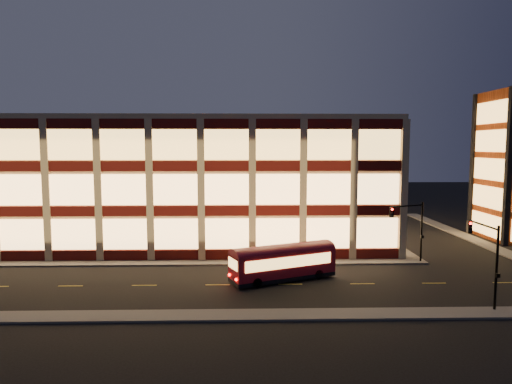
{
  "coord_description": "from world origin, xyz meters",
  "views": [
    {
      "loc": [
        6.24,
        -42.6,
        11.38
      ],
      "look_at": [
        7.52,
        8.0,
        6.27
      ],
      "focal_mm": 32.0,
      "sensor_mm": 36.0,
      "label": 1
    }
  ],
  "objects": [
    {
      "name": "traffic_signal_far",
      "position": [
        22.21,
        0.24,
        4.11
      ],
      "size": [
        3.79,
        1.87,
        6.0
      ],
      "color": "black",
      "rests_on": "ground"
    },
    {
      "name": "traffic_signal_near",
      "position": [
        23.5,
        -11.03,
        4.13
      ],
      "size": [
        0.32,
        4.45,
        6.0
      ],
      "color": "black",
      "rests_on": "ground"
    },
    {
      "name": "office_building",
      "position": [
        -2.91,
        16.91,
        7.25
      ],
      "size": [
        50.45,
        30.45,
        14.5
      ],
      "color": "tan",
      "rests_on": "ground"
    },
    {
      "name": "sidewalk_tower_west",
      "position": [
        34.0,
        17.0,
        0.07
      ],
      "size": [
        2.0,
        30.0,
        0.15
      ],
      "primitive_type": "cube",
      "color": "#514F4C",
      "rests_on": "ground"
    },
    {
      "name": "ground",
      "position": [
        0.0,
        0.0,
        0.0
      ],
      "size": [
        200.0,
        200.0,
        0.0
      ],
      "primitive_type": "plane",
      "color": "black",
      "rests_on": "ground"
    },
    {
      "name": "sidewalk_office_south",
      "position": [
        -3.0,
        1.0,
        0.07
      ],
      "size": [
        54.0,
        2.0,
        0.15
      ],
      "primitive_type": "cube",
      "color": "#514F4C",
      "rests_on": "ground"
    },
    {
      "name": "sidewalk_office_east",
      "position": [
        23.0,
        17.0,
        0.07
      ],
      "size": [
        2.0,
        30.0,
        0.15
      ],
      "primitive_type": "cube",
      "color": "#514F4C",
      "rests_on": "ground"
    },
    {
      "name": "trolley_bus",
      "position": [
        9.49,
        -4.78,
        1.71
      ],
      "size": [
        9.28,
        5.73,
        3.09
      ],
      "rotation": [
        0.0,
        0.0,
        0.41
      ],
      "color": "maroon",
      "rests_on": "ground"
    },
    {
      "name": "sidewalk_near",
      "position": [
        0.0,
        -13.0,
        0.07
      ],
      "size": [
        100.0,
        2.0,
        0.15
      ],
      "primitive_type": "cube",
      "color": "#514F4C",
      "rests_on": "ground"
    }
  ]
}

